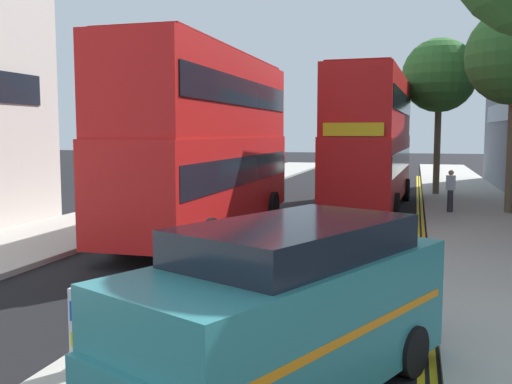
% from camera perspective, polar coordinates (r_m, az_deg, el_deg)
% --- Properties ---
extents(sidewalk_right, '(4.00, 80.00, 0.14)m').
position_cam_1_polar(sidewalk_right, '(18.39, 22.84, -4.33)').
color(sidewalk_right, '#ADA89E').
rests_on(sidewalk_right, ground).
extents(sidewalk_left, '(4.00, 80.00, 0.14)m').
position_cam_1_polar(sidewalk_left, '(21.09, -14.88, -2.81)').
color(sidewalk_left, '#ADA89E').
rests_on(sidewalk_left, ground).
extents(kerb_line_outer, '(0.10, 56.00, 0.01)m').
position_cam_1_polar(kerb_line_outer, '(16.28, 16.35, -5.63)').
color(kerb_line_outer, yellow).
rests_on(kerb_line_outer, ground).
extents(kerb_line_inner, '(0.10, 56.00, 0.01)m').
position_cam_1_polar(kerb_line_inner, '(16.28, 15.78, -5.61)').
color(kerb_line_inner, yellow).
rests_on(kerb_line_inner, ground).
extents(traffic_island, '(1.10, 2.20, 0.10)m').
position_cam_1_polar(traffic_island, '(8.19, -16.64, -16.90)').
color(traffic_island, '#ADA89E').
rests_on(traffic_island, ground).
extents(keep_left_bollard, '(0.36, 0.28, 1.11)m').
position_cam_1_polar(keep_left_bollard, '(8.00, -16.77, -13.21)').
color(keep_left_bollard, silver).
rests_on(keep_left_bollard, traffic_island).
extents(double_decker_bus_away, '(2.82, 10.82, 5.64)m').
position_cam_1_polar(double_decker_bus_away, '(18.06, -4.82, 5.37)').
color(double_decker_bus_away, red).
rests_on(double_decker_bus_away, ground).
extents(double_decker_bus_oncoming, '(3.12, 10.89, 5.64)m').
position_cam_1_polar(double_decker_bus_oncoming, '(24.60, 11.39, 5.41)').
color(double_decker_bus_oncoming, red).
rests_on(double_decker_bus_oncoming, ground).
extents(taxi_minivan, '(3.71, 5.15, 2.12)m').
position_cam_1_polar(taxi_minivan, '(7.03, 2.76, -11.66)').
color(taxi_minivan, teal).
rests_on(taxi_minivan, ground).
extents(pedestrian_far, '(0.34, 0.22, 1.62)m').
position_cam_1_polar(pedestrian_far, '(23.36, 18.68, 0.18)').
color(pedestrian_far, '#2D2D38').
rests_on(pedestrian_far, sidewalk_right).
extents(street_tree_far, '(3.61, 3.61, 7.65)m').
position_cam_1_polar(street_tree_far, '(30.21, 17.68, 10.87)').
color(street_tree_far, '#6B6047').
rests_on(street_tree_far, sidewalk_right).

